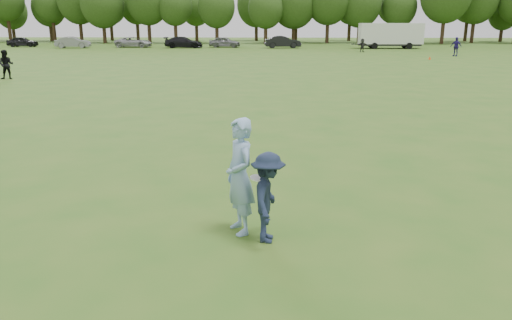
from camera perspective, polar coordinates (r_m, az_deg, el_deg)
The scene contains 16 objects.
ground at distance 8.79m, azimuth 1.21°, elevation -8.84°, with size 200.00×200.00×0.00m, color #2D5919.
thrower at distance 8.67m, azimuth -1.86°, elevation -1.90°, with size 0.75×0.49×2.06m, color #84A7CC.
defender at distance 8.39m, azimuth 1.38°, elevation -4.31°, with size 1.01×0.58×1.56m, color #192439.
player_far_a at distance 35.66m, azimuth -26.64°, elevation 9.72°, with size 0.89×0.69×1.83m, color black.
player_far_b at distance 56.53m, azimuth 21.88°, elevation 11.93°, with size 1.13×0.47×1.92m, color navy.
player_far_d at distance 60.57m, azimuth 12.07°, elevation 12.70°, with size 1.43×0.46×1.54m, color #282828.
car_a at distance 77.86m, azimuth -25.13°, elevation 12.14°, with size 1.63×4.05×1.38m, color black.
car_b at distance 72.08m, azimuth -20.20°, elevation 12.51°, with size 1.56×4.46×1.47m, color slate.
car_c at distance 71.38m, azimuth -13.80°, elevation 12.94°, with size 2.28×4.95×1.38m, color #9F9EA3.
car_d at distance 68.80m, azimuth -8.27°, elevation 13.17°, with size 2.04×5.03×1.46m, color black.
car_e at distance 69.35m, azimuth -3.59°, elevation 13.30°, with size 1.69×4.19×1.43m, color slate.
car_f at distance 67.93m, azimuth 3.07°, elevation 13.32°, with size 1.66×4.77×1.57m, color black.
field_cone at distance 50.95m, azimuth 19.24°, elevation 10.96°, with size 0.28×0.28×0.30m, color #DD3E0B.
disc_in_play at distance 8.35m, azimuth 0.21°, elevation -2.06°, with size 0.32×0.32×0.07m.
cargo_trailer at distance 68.87m, azimuth 15.12°, elevation 13.68°, with size 9.00×2.75×3.20m.
treeline at distance 84.97m, azimuth 4.31°, elevation 17.48°, with size 130.35×18.39×11.74m.
Camera 1 is at (0.14, -7.99, 3.66)m, focal length 35.00 mm.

